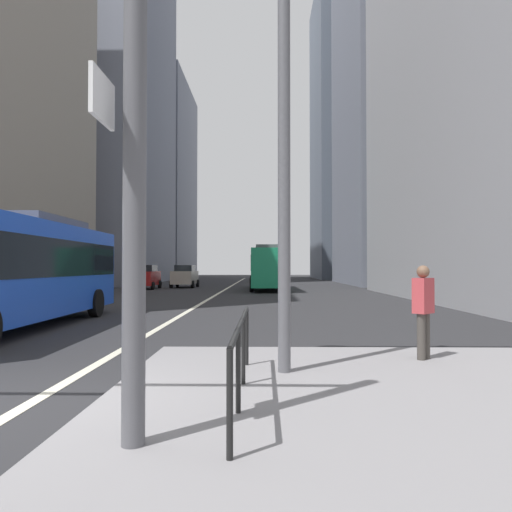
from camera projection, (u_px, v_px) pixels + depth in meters
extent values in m
plane|color=#28282B|center=(207.00, 300.00, 26.08)|extent=(160.00, 160.00, 0.00)
cube|color=gray|center=(497.00, 435.00, 4.99)|extent=(9.00, 10.00, 0.15)
cube|color=beige|center=(223.00, 291.00, 36.08)|extent=(0.20, 80.00, 0.01)
cube|color=slate|center=(96.00, 70.00, 54.78)|extent=(13.72, 24.53, 48.15)
cube|color=slate|center=(149.00, 182.00, 79.90)|extent=(13.16, 20.63, 31.71)
cube|color=slate|center=(396.00, 21.00, 51.30)|extent=(11.04, 18.29, 55.61)
cube|color=slate|center=(355.00, 134.00, 74.05)|extent=(12.33, 17.01, 44.05)
cube|color=blue|center=(13.00, 270.00, 13.86)|extent=(2.70, 11.29, 2.75)
cube|color=black|center=(13.00, 258.00, 13.87)|extent=(2.74, 11.06, 1.10)
cube|color=#4C4C51|center=(40.00, 222.00, 15.58)|extent=(1.82, 4.08, 0.30)
cylinder|color=black|center=(96.00, 303.00, 17.43)|extent=(0.32, 1.01, 1.00)
cylinder|color=black|center=(29.00, 303.00, 17.43)|extent=(0.32, 1.01, 1.00)
cube|color=#198456|center=(267.00, 268.00, 38.00)|extent=(2.79, 10.96, 2.75)
cube|color=black|center=(267.00, 263.00, 38.01)|extent=(2.82, 10.74, 1.10)
cube|color=#4C4C51|center=(268.00, 247.00, 36.40)|extent=(1.85, 3.97, 0.30)
cylinder|color=black|center=(252.00, 282.00, 41.45)|extent=(0.33, 1.01, 1.00)
cylinder|color=black|center=(280.00, 282.00, 41.47)|extent=(0.33, 1.01, 1.00)
cylinder|color=black|center=(252.00, 285.00, 34.47)|extent=(0.33, 1.01, 1.00)
cylinder|color=black|center=(285.00, 285.00, 34.50)|extent=(0.33, 1.01, 1.00)
cube|color=maroon|center=(145.00, 278.00, 39.14)|extent=(1.87, 4.14, 1.10)
cube|color=black|center=(146.00, 268.00, 39.31)|extent=(1.54, 2.25, 0.52)
cylinder|color=black|center=(153.00, 286.00, 37.74)|extent=(0.23, 0.64, 0.64)
cylinder|color=black|center=(129.00, 286.00, 37.73)|extent=(0.23, 0.64, 0.64)
cylinder|color=black|center=(160.00, 284.00, 40.53)|extent=(0.23, 0.64, 0.64)
cylinder|color=black|center=(138.00, 284.00, 40.52)|extent=(0.23, 0.64, 0.64)
cube|color=silver|center=(266.00, 274.00, 65.18)|extent=(1.99, 4.45, 1.10)
cube|color=black|center=(266.00, 268.00, 65.05)|extent=(1.61, 2.43, 0.52)
cylinder|color=black|center=(260.00, 277.00, 66.71)|extent=(0.25, 0.65, 0.64)
cylinder|color=black|center=(273.00, 277.00, 66.59)|extent=(0.25, 0.65, 0.64)
cylinder|color=black|center=(259.00, 278.00, 63.75)|extent=(0.25, 0.65, 0.64)
cylinder|color=black|center=(273.00, 278.00, 63.63)|extent=(0.25, 0.65, 0.64)
cube|color=gold|center=(264.00, 275.00, 55.25)|extent=(1.87, 4.32, 1.10)
cube|color=black|center=(264.00, 268.00, 55.12)|extent=(1.54, 2.34, 0.52)
cylinder|color=black|center=(256.00, 279.00, 56.69)|extent=(0.23, 0.64, 0.64)
cylinder|color=black|center=(271.00, 279.00, 56.69)|extent=(0.23, 0.64, 0.64)
cylinder|color=black|center=(256.00, 280.00, 53.78)|extent=(0.23, 0.64, 0.64)
cylinder|color=black|center=(272.00, 280.00, 53.78)|extent=(0.23, 0.64, 0.64)
cube|color=#B2A899|center=(185.00, 277.00, 42.20)|extent=(1.82, 4.17, 1.10)
cube|color=black|center=(185.00, 268.00, 42.37)|extent=(1.52, 2.25, 0.52)
cylinder|color=black|center=(193.00, 284.00, 40.75)|extent=(0.23, 0.64, 0.64)
cylinder|color=black|center=(171.00, 284.00, 40.80)|extent=(0.23, 0.64, 0.64)
cylinder|color=black|center=(198.00, 283.00, 43.57)|extent=(0.23, 0.64, 0.64)
cylinder|color=black|center=(177.00, 283.00, 43.62)|extent=(0.23, 0.64, 0.64)
cylinder|color=#515156|center=(135.00, 126.00, 4.58)|extent=(0.22, 0.22, 6.00)
cube|color=white|center=(102.00, 98.00, 4.41)|extent=(0.04, 0.60, 0.44)
cylinder|color=#56565B|center=(284.00, 121.00, 7.74)|extent=(0.20, 0.20, 8.00)
cylinder|color=black|center=(230.00, 404.00, 4.18)|extent=(0.06, 0.06, 0.95)
cylinder|color=black|center=(238.00, 371.00, 5.52)|extent=(0.06, 0.06, 0.95)
cylinder|color=black|center=(243.00, 351.00, 6.87)|extent=(0.06, 0.06, 0.95)
cylinder|color=black|center=(247.00, 337.00, 8.21)|extent=(0.06, 0.06, 0.95)
cylinder|color=black|center=(241.00, 322.00, 6.21)|extent=(0.06, 4.02, 0.06)
cylinder|color=#423D38|center=(426.00, 336.00, 8.76)|extent=(0.15, 0.15, 0.82)
cylinder|color=#423D38|center=(421.00, 337.00, 8.65)|extent=(0.15, 0.15, 0.82)
cube|color=#B73D42|center=(423.00, 296.00, 8.72)|extent=(0.44, 0.44, 0.64)
sphere|color=brown|center=(423.00, 272.00, 8.73)|extent=(0.23, 0.23, 0.23)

